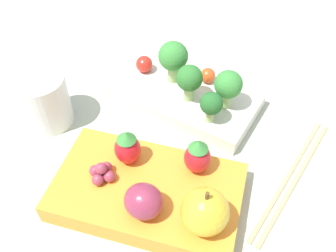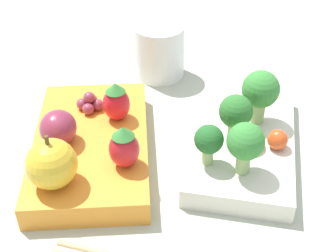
{
  "view_description": "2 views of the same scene",
  "coord_description": "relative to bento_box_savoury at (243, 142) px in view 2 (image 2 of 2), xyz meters",
  "views": [
    {
      "loc": [
        0.13,
        -0.29,
        0.37
      ],
      "look_at": [
        0.0,
        -0.0,
        0.04
      ],
      "focal_mm": 40.0,
      "sensor_mm": 36.0,
      "label": 1
    },
    {
      "loc": [
        0.4,
        0.03,
        0.34
      ],
      "look_at": [
        0.0,
        -0.0,
        0.04
      ],
      "focal_mm": 50.0,
      "sensor_mm": 36.0,
      "label": 2
    }
  ],
  "objects": [
    {
      "name": "ground_plane",
      "position": [
        0.01,
        -0.08,
        -0.01
      ],
      "size": [
        4.0,
        4.0,
        0.0
      ],
      "primitive_type": "plane",
      "color": "#ADB7A3"
    },
    {
      "name": "strawberry_1",
      "position": [
        -0.01,
        -0.14,
        0.04
      ],
      "size": [
        0.03,
        0.03,
        0.05
      ],
      "color": "red",
      "rests_on": "bento_box_fruit"
    },
    {
      "name": "broccoli_floret_3",
      "position": [
        0.05,
        -0.04,
        0.04
      ],
      "size": [
        0.03,
        0.03,
        0.04
      ],
      "color": "#93B770",
      "rests_on": "bento_box_savoury"
    },
    {
      "name": "broccoli_floret_0",
      "position": [
        -0.02,
        0.01,
        0.05
      ],
      "size": [
        0.04,
        0.04,
        0.06
      ],
      "color": "#93B770",
      "rests_on": "bento_box_savoury"
    },
    {
      "name": "cherry_tomato_0",
      "position": [
        0.02,
        0.03,
        0.02
      ],
      "size": [
        0.02,
        0.02,
        0.02
      ],
      "color": "#DB4C1E",
      "rests_on": "bento_box_savoury"
    },
    {
      "name": "strawberry_0",
      "position": [
        0.07,
        -0.12,
        0.04
      ],
      "size": [
        0.03,
        0.03,
        0.05
      ],
      "color": "red",
      "rests_on": "bento_box_fruit"
    },
    {
      "name": "bento_box_fruit",
      "position": [
        0.02,
        -0.16,
        0.0
      ],
      "size": [
        0.22,
        0.15,
        0.03
      ],
      "color": "orange",
      "rests_on": "ground_plane"
    },
    {
      "name": "broccoli_floret_2",
      "position": [
        0.01,
        -0.01,
        0.05
      ],
      "size": [
        0.04,
        0.04,
        0.05
      ],
      "color": "#93B770",
      "rests_on": "bento_box_savoury"
    },
    {
      "name": "grape_cluster",
      "position": [
        -0.02,
        -0.18,
        0.02
      ],
      "size": [
        0.03,
        0.03,
        0.02
      ],
      "color": "#93384C",
      "rests_on": "bento_box_fruit"
    },
    {
      "name": "broccoli_floret_1",
      "position": [
        0.06,
        -0.0,
        0.05
      ],
      "size": [
        0.04,
        0.04,
        0.06
      ],
      "color": "#93B770",
      "rests_on": "bento_box_savoury"
    },
    {
      "name": "apple",
      "position": [
        0.1,
        -0.18,
        0.04
      ],
      "size": [
        0.05,
        0.05,
        0.06
      ],
      "color": "gold",
      "rests_on": "bento_box_fruit"
    },
    {
      "name": "drinking_cup",
      "position": [
        -0.16,
        -0.11,
        0.02
      ],
      "size": [
        0.07,
        0.07,
        0.07
      ],
      "color": "silver",
      "rests_on": "ground_plane"
    },
    {
      "name": "bento_box_savoury",
      "position": [
        0.0,
        0.0,
        0.0
      ],
      "size": [
        0.21,
        0.13,
        0.02
      ],
      "color": "silver",
      "rests_on": "ground_plane"
    },
    {
      "name": "cherry_tomato_1",
      "position": [
        -0.07,
        0.02,
        0.02
      ],
      "size": [
        0.02,
        0.02,
        0.02
      ],
      "color": "red",
      "rests_on": "bento_box_savoury"
    },
    {
      "name": "plum",
      "position": [
        0.04,
        -0.19,
        0.03
      ],
      "size": [
        0.04,
        0.04,
        0.04
      ],
      "color": "#892D47",
      "rests_on": "bento_box_fruit"
    }
  ]
}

